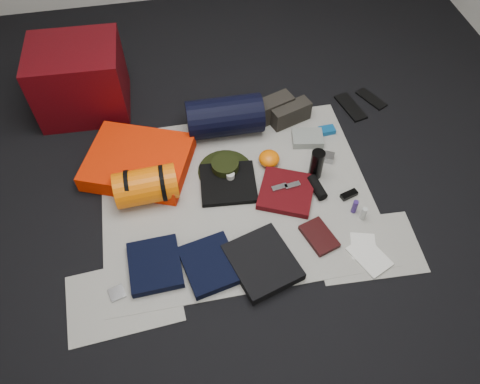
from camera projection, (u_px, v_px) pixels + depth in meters
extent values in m
cube|color=black|center=(236.00, 196.00, 2.84)|extent=(4.50, 4.50, 0.02)
cube|color=beige|center=(236.00, 194.00, 2.83)|extent=(1.60, 1.30, 0.01)
cube|color=beige|center=(124.00, 298.00, 2.42)|extent=(0.61, 0.44, 0.00)
cube|color=beige|center=(367.00, 247.00, 2.61)|extent=(0.60, 0.43, 0.00)
cube|color=#4C050A|center=(80.00, 79.00, 3.10)|extent=(0.60, 0.51, 0.48)
cube|color=#F72902|center=(138.00, 162.00, 2.91)|extent=(0.76, 0.69, 0.11)
cylinder|color=#F96904|center=(146.00, 186.00, 2.73)|extent=(0.37, 0.23, 0.21)
cylinder|color=black|center=(129.00, 188.00, 2.72)|extent=(0.02, 0.22, 0.22)
cylinder|color=black|center=(163.00, 183.00, 2.74)|extent=(0.03, 0.22, 0.22)
cylinder|color=black|center=(225.00, 117.00, 3.04)|extent=(0.49, 0.26, 0.26)
cylinder|color=black|center=(225.00, 171.00, 2.93)|extent=(0.44, 0.44, 0.01)
cylinder|color=black|center=(225.00, 166.00, 2.90)|extent=(0.17, 0.17, 0.07)
cube|color=#28251F|center=(271.00, 110.00, 3.16)|extent=(0.33, 0.21, 0.15)
cube|color=#28251F|center=(290.00, 114.00, 3.15)|extent=(0.29, 0.19, 0.14)
cube|color=black|center=(351.00, 107.00, 3.28)|extent=(0.16, 0.30, 0.02)
cube|color=black|center=(371.00, 99.00, 3.34)|extent=(0.18, 0.24, 0.01)
cube|color=black|center=(155.00, 265.00, 2.51)|extent=(0.29, 0.32, 0.05)
cube|color=black|center=(211.00, 264.00, 2.51)|extent=(0.34, 0.37, 0.05)
cube|color=black|center=(262.00, 262.00, 2.51)|extent=(0.41, 0.44, 0.06)
cube|color=black|center=(228.00, 183.00, 2.85)|extent=(0.36, 0.34, 0.03)
cube|color=#4B080C|center=(286.00, 192.00, 2.81)|extent=(0.41, 0.41, 0.04)
ellipsoid|color=#F96904|center=(269.00, 159.00, 2.94)|extent=(0.15, 0.15, 0.09)
cube|color=gray|center=(307.00, 138.00, 3.07)|extent=(0.22, 0.18, 0.05)
cylinder|color=black|center=(317.00, 164.00, 2.83)|extent=(0.09, 0.09, 0.20)
cylinder|color=black|center=(317.00, 187.00, 2.82)|extent=(0.09, 0.17, 0.06)
cube|color=#A8A9AD|center=(325.00, 157.00, 2.98)|extent=(0.13, 0.11, 0.05)
cube|color=#0D4D84|center=(327.00, 130.00, 3.12)|extent=(0.11, 0.07, 0.03)
cylinder|color=navy|center=(355.00, 207.00, 2.71)|extent=(0.04, 0.04, 0.09)
cylinder|color=#B3B8B3|center=(364.00, 214.00, 2.68)|extent=(0.03, 0.03, 0.09)
cube|color=black|center=(319.00, 236.00, 2.63)|extent=(0.20, 0.25, 0.03)
cube|color=silver|center=(369.00, 256.00, 2.56)|extent=(0.23, 0.27, 0.01)
cube|color=silver|center=(363.00, 247.00, 2.60)|extent=(0.18, 0.21, 0.01)
cube|color=black|center=(349.00, 195.00, 2.81)|extent=(0.11, 0.07, 0.03)
cube|color=#A8A9AD|center=(117.00, 293.00, 2.43)|extent=(0.10, 0.10, 0.01)
cylinder|color=beige|center=(230.00, 176.00, 2.85)|extent=(0.05, 0.05, 0.04)
cube|color=#A8A9AD|center=(279.00, 187.00, 2.79)|extent=(0.10, 0.05, 0.01)
cube|color=#A8A9AD|center=(292.00, 185.00, 2.80)|extent=(0.10, 0.05, 0.01)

